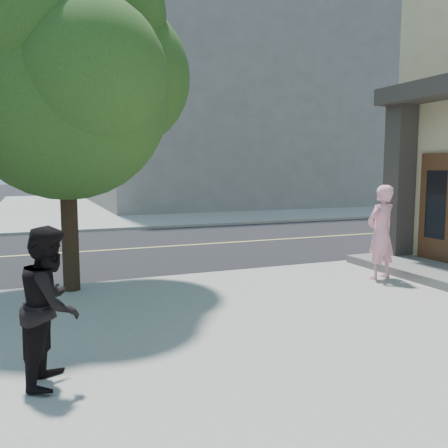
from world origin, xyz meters
name	(u,v)px	position (x,y,z in m)	size (l,w,h in m)	color
sidewalk_ne	(220,202)	(13.50, 21.50, 0.06)	(29.00, 25.00, 0.12)	gray
filler_ne	(224,103)	(14.00, 22.00, 7.12)	(18.00, 16.00, 14.00)	slate
man_on_phone	(381,232)	(7.95, -1.95, 1.12)	(0.73, 0.48, 2.00)	pink
pedestrian	(51,305)	(1.27, -4.58, 0.99)	(0.84, 0.66, 1.74)	black
street_tree	(70,72)	(1.88, -0.49, 4.24)	(4.81, 4.37, 6.38)	black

